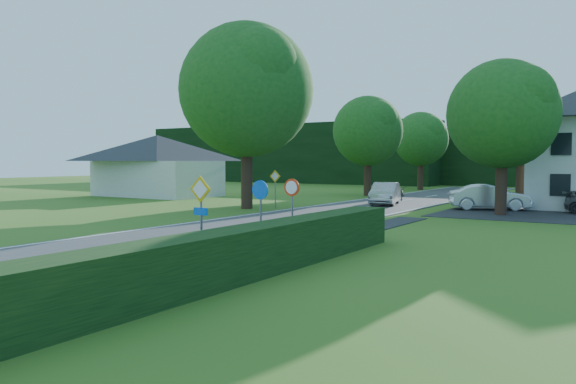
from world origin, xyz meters
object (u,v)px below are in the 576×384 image
Objects in this scene: motorcycle at (402,193)px; moving_car at (385,194)px; streetlight at (502,136)px; parked_car_red at (562,198)px; parked_car_silver_a at (489,197)px; parasol at (550,190)px.

moving_car is at bearing -104.76° from motorcycle.
parked_car_red is at bearing 45.90° from streetlight.
moving_car is (-7.76, 1.26, -3.67)m from streetlight.
motorcycle is 0.46× the size of parked_car_red.
streetlight is 3.88m from parked_car_silver_a.
parked_car_red is at bearing -35.06° from motorcycle.
streetlight is 3.35× the size of parasol.
moving_car is 1.03× the size of parked_car_red.
parasol reaches higher than motorcycle.
motorcycle is at bearing 98.42° from parked_car_red.
parasol is at bearing -25.41° from motorcycle.
moving_car is 10.81m from parked_car_red.
streetlight is 1.75× the size of moving_car.
parasol reaches higher than parked_car_red.
parked_car_silver_a reaches higher than parked_car_red.
motorcycle is (-8.28, 5.72, -3.89)m from streetlight.
streetlight reaches higher than moving_car.
parked_car_silver_a is 1.96× the size of parasol.
moving_car is 4.50m from motorcycle.
motorcycle is 10.32m from parasol.
parked_car_red is (2.91, 3.00, -3.67)m from streetlight.
parasol is (9.76, 3.74, 0.32)m from moving_car.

